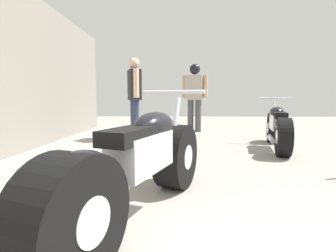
# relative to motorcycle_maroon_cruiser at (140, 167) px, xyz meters

# --- Properties ---
(ground_plane) EXTENTS (18.35, 18.35, 0.00)m
(ground_plane) POSITION_rel_motorcycle_maroon_cruiser_xyz_m (0.76, 2.01, -0.39)
(ground_plane) COLOR gray
(garage_partition_left) EXTENTS (0.08, 8.41, 2.72)m
(garage_partition_left) POSITION_rel_motorcycle_maroon_cruiser_xyz_m (-2.30, 2.01, 0.97)
(garage_partition_left) COLOR gray
(garage_partition_left) RESTS_ON ground_plane
(motorcycle_maroon_cruiser) EXTENTS (0.99, 2.02, 0.96)m
(motorcycle_maroon_cruiser) POSITION_rel_motorcycle_maroon_cruiser_xyz_m (0.00, 0.00, 0.00)
(motorcycle_maroon_cruiser) COLOR black
(motorcycle_maroon_cruiser) RESTS_ON ground_plane
(motorcycle_black_naked) EXTENTS (0.77, 1.95, 0.92)m
(motorcycle_black_naked) POSITION_rel_motorcycle_maroon_cruiser_xyz_m (2.06, 2.74, -0.01)
(motorcycle_black_naked) COLOR black
(motorcycle_black_naked) RESTS_ON ground_plane
(mechanic_in_blue) EXTENTS (0.38, 0.71, 1.77)m
(mechanic_in_blue) POSITION_rel_motorcycle_maroon_cruiser_xyz_m (-0.66, 3.86, 0.61)
(mechanic_in_blue) COLOR #2D3851
(mechanic_in_blue) RESTS_ON ground_plane
(mechanic_with_helmet) EXTENTS (0.70, 0.41, 1.81)m
(mechanic_with_helmet) POSITION_rel_motorcycle_maroon_cruiser_xyz_m (0.75, 5.14, 0.69)
(mechanic_with_helmet) COLOR #4C4C4C
(mechanic_with_helmet) RESTS_ON ground_plane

